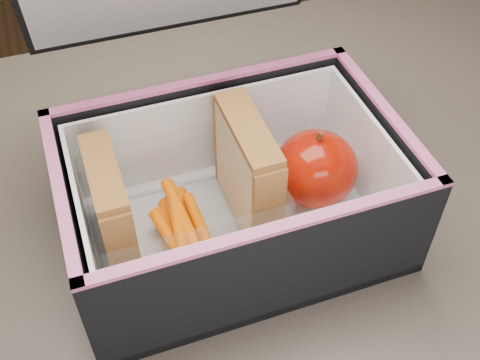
# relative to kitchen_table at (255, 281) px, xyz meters

# --- Properties ---
(kitchen_table) EXTENTS (1.20, 0.80, 0.75)m
(kitchen_table) POSITION_rel_kitchen_table_xyz_m (0.00, 0.00, 0.00)
(kitchen_table) COLOR brown
(kitchen_table) RESTS_ON ground
(lunch_bag) EXTENTS (0.31, 0.32, 0.29)m
(lunch_bag) POSITION_rel_kitchen_table_xyz_m (-0.02, 0.01, 0.16)
(lunch_bag) COLOR black
(lunch_bag) RESTS_ON kitchen_table
(plastic_tub) EXTENTS (0.17, 0.12, 0.07)m
(plastic_tub) POSITION_rel_kitchen_table_xyz_m (-0.07, 0.01, 0.14)
(plastic_tub) COLOR white
(plastic_tub) RESTS_ON lunch_bag
(sandwich_left) EXTENTS (0.03, 0.10, 0.11)m
(sandwich_left) POSITION_rel_kitchen_table_xyz_m (-0.14, 0.01, 0.16)
(sandwich_left) COLOR beige
(sandwich_left) RESTS_ON plastic_tub
(sandwich_right) EXTENTS (0.03, 0.11, 0.12)m
(sandwich_right) POSITION_rel_kitchen_table_xyz_m (-0.01, 0.01, 0.17)
(sandwich_right) COLOR beige
(sandwich_right) RESTS_ON plastic_tub
(carrot_sticks) EXTENTS (0.05, 0.14, 0.03)m
(carrot_sticks) POSITION_rel_kitchen_table_xyz_m (-0.08, -0.00, 0.12)
(carrot_sticks) COLOR #E45C00
(carrot_sticks) RESTS_ON plastic_tub
(paper_napkin) EXTENTS (0.10, 0.10, 0.01)m
(paper_napkin) POSITION_rel_kitchen_table_xyz_m (0.07, 0.01, 0.11)
(paper_napkin) COLOR white
(paper_napkin) RESTS_ON lunch_bag
(red_apple) EXTENTS (0.10, 0.10, 0.09)m
(red_apple) POSITION_rel_kitchen_table_xyz_m (0.06, 0.01, 0.15)
(red_apple) COLOR #800705
(red_apple) RESTS_ON paper_napkin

